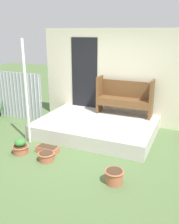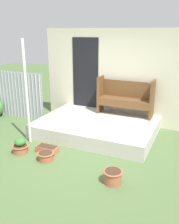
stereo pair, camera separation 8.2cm
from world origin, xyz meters
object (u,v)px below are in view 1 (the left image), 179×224
planter_box_rect (48,149)px  flower_pot_middle (46,156)px  bench (125,96)px  support_post (26,93)px  flower_pot_left (20,147)px  flower_pot_right (114,176)px

planter_box_rect → flower_pot_middle: bearing=-61.6°
bench → planter_box_rect: size_ratio=3.10×
planter_box_rect → support_post: bearing=156.8°
flower_pot_left → flower_pot_middle: bearing=-4.6°
bench → flower_pot_right: (0.61, -2.70, -0.73)m
support_post → planter_box_rect: (0.68, -0.29, -1.12)m
bench → flower_pot_middle: (-0.91, -2.50, -0.77)m
bench → planter_box_rect: bearing=-116.4°
flower_pot_left → support_post: bearing=106.3°
flower_pot_left → planter_box_rect: (0.52, 0.26, -0.07)m
flower_pot_right → flower_pot_middle: bearing=172.4°
support_post → flower_pot_right: bearing=-18.8°
bench → planter_box_rect: 2.56m
flower_pot_left → bench: bearing=56.8°
flower_pot_left → flower_pot_right: (2.21, -0.26, -0.01)m
bench → flower_pot_right: size_ratio=4.31×
bench → flower_pot_left: bench is taller
flower_pot_middle → planter_box_rect: flower_pot_middle is taller
support_post → flower_pot_left: (0.16, -0.55, -1.05)m
bench → planter_box_rect: (-1.08, -2.19, -0.79)m
flower_pot_left → flower_pot_middle: flower_pot_left is taller
support_post → flower_pot_right: size_ratio=6.92×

